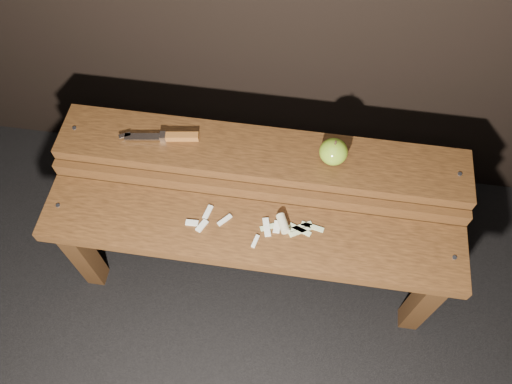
# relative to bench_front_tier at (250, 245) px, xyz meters

# --- Properties ---
(ground) EXTENTS (60.00, 60.00, 0.00)m
(ground) POSITION_rel_bench_front_tier_xyz_m (0.00, 0.06, -0.35)
(ground) COLOR black
(bench_front_tier) EXTENTS (1.20, 0.20, 0.42)m
(bench_front_tier) POSITION_rel_bench_front_tier_xyz_m (0.00, 0.00, 0.00)
(bench_front_tier) COLOR #371F0D
(bench_front_tier) RESTS_ON ground
(bench_rear_tier) EXTENTS (1.20, 0.21, 0.50)m
(bench_rear_tier) POSITION_rel_bench_front_tier_xyz_m (0.00, 0.23, 0.06)
(bench_rear_tier) COLOR #371F0D
(bench_rear_tier) RESTS_ON ground
(apple) EXTENTS (0.08, 0.08, 0.08)m
(apple) POSITION_rel_bench_front_tier_xyz_m (0.20, 0.23, 0.18)
(apple) COLOR olive
(apple) RESTS_ON bench_rear_tier
(knife) EXTENTS (0.23, 0.05, 0.02)m
(knife) POSITION_rel_bench_front_tier_xyz_m (-0.26, 0.24, 0.16)
(knife) COLOR brown
(knife) RESTS_ON bench_rear_tier
(apple_scraps) EXTENTS (0.39, 0.11, 0.03)m
(apple_scraps) POSITION_rel_bench_front_tier_xyz_m (0.05, 0.03, 0.07)
(apple_scraps) COLOR beige
(apple_scraps) RESTS_ON bench_front_tier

